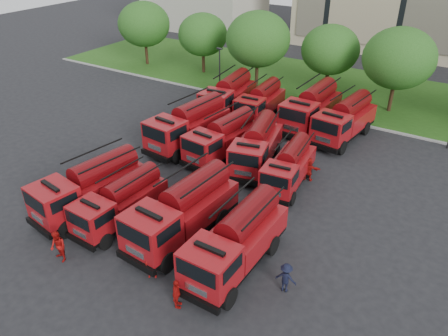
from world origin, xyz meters
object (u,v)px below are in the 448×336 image
object	(u,v)px
firefighter_5	(307,180)
fire_truck_4	(189,125)
firefighter_1	(61,260)
fire_truck_5	(223,138)
firefighter_2	(178,306)
fire_truck_3	(237,240)
firefighter_0	(153,276)
firefighter_3	(285,290)
fire_truck_7	(289,166)
fire_truck_0	(90,186)
fire_truck_10	(311,108)
firefighter_4	(132,200)
fire_truck_6	(257,145)
fire_truck_8	(228,95)
fire_truck_9	(260,102)
fire_truck_2	(183,210)
fire_truck_11	(345,119)
fire_truck_1	(121,202)

from	to	relation	value
firefighter_5	fire_truck_4	bearing A→B (deg)	-9.92
firefighter_1	fire_truck_5	bearing A→B (deg)	99.37
fire_truck_5	firefighter_2	world-z (taller)	fire_truck_5
fire_truck_3	firefighter_0	bearing A→B (deg)	-136.22
fire_truck_5	firefighter_0	xyz separation A→B (m)	(3.96, -13.18, -1.62)
fire_truck_4	firefighter_3	xyz separation A→B (m)	(13.61, -10.60, -1.82)
fire_truck_7	firefighter_3	xyz separation A→B (m)	(4.15, -9.30, -1.45)
fire_truck_0	fire_truck_10	xyz separation A→B (m)	(6.91, 19.33, 0.12)
firefighter_4	firefighter_5	distance (m)	12.42
firefighter_0	fire_truck_3	bearing A→B (deg)	9.74
fire_truck_6	fire_truck_8	size ratio (longest dim) A/B	0.95
fire_truck_5	firefighter_5	size ratio (longest dim) A/B	4.13
fire_truck_9	firefighter_4	world-z (taller)	fire_truck_9
fire_truck_5	firefighter_3	xyz separation A→B (m)	(10.25, -10.39, -1.62)
fire_truck_5	fire_truck_10	world-z (taller)	fire_truck_10
fire_truck_7	fire_truck_9	xyz separation A→B (m)	(-7.22, 9.40, 0.11)
fire_truck_2	firefighter_1	xyz separation A→B (m)	(-4.43, -5.37, -1.79)
firefighter_3	firefighter_2	bearing A→B (deg)	38.04
firefighter_4	fire_truck_10	bearing A→B (deg)	-63.67
fire_truck_9	firefighter_0	bearing A→B (deg)	-79.80
fire_truck_5	firefighter_4	distance (m)	8.74
fire_truck_4	fire_truck_7	distance (m)	9.57
fire_truck_8	firefighter_0	bearing A→B (deg)	-74.81
fire_truck_6	fire_truck_10	distance (m)	8.72
fire_truck_6	fire_truck_11	world-z (taller)	fire_truck_11
fire_truck_3	fire_truck_7	xyz separation A→B (m)	(-1.12, 9.02, -0.26)
fire_truck_2	fire_truck_9	bearing A→B (deg)	107.82
fire_truck_1	firefighter_2	distance (m)	8.01
fire_truck_2	firefighter_1	bearing A→B (deg)	-125.56
fire_truck_1	firefighter_1	bearing A→B (deg)	-93.29
fire_truck_2	firefighter_0	distance (m)	4.14
fire_truck_1	fire_truck_5	distance (m)	10.49
fire_truck_0	fire_truck_4	world-z (taller)	fire_truck_4
firefighter_1	fire_truck_10	bearing A→B (deg)	92.35
fire_truck_7	fire_truck_5	bearing A→B (deg)	163.59
firefighter_1	firefighter_5	distance (m)	17.19
fire_truck_3	fire_truck_1	bearing A→B (deg)	-176.93
fire_truck_2	firefighter_3	world-z (taller)	fire_truck_2
fire_truck_1	firefighter_5	size ratio (longest dim) A/B	3.70
fire_truck_11	firefighter_0	world-z (taller)	fire_truck_11
fire_truck_2	fire_truck_6	bearing A→B (deg)	96.40
fire_truck_0	fire_truck_9	size ratio (longest dim) A/B	1.12
fire_truck_2	firefighter_4	world-z (taller)	fire_truck_2
firefighter_2	firefighter_5	xyz separation A→B (m)	(0.77, 14.33, 0.00)
firefighter_1	firefighter_5	world-z (taller)	firefighter_1
fire_truck_3	fire_truck_5	bearing A→B (deg)	126.04
fire_truck_3	fire_truck_2	bearing A→B (deg)	171.91
firefighter_3	fire_truck_6	bearing A→B (deg)	-60.28
fire_truck_4	fire_truck_5	size ratio (longest dim) A/B	1.12
fire_truck_0	fire_truck_2	bearing A→B (deg)	16.87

